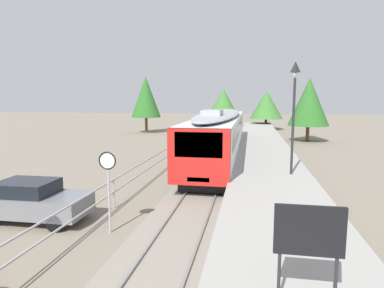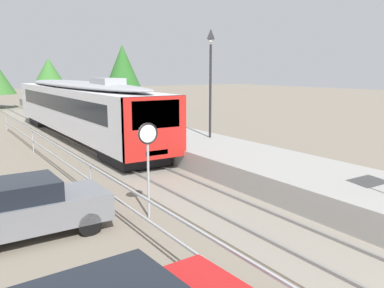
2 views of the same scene
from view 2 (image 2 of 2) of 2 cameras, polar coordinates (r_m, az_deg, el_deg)
ground_plane at (r=23.07m, az=-21.69°, el=-0.78°), size 160.00×160.00×0.00m
track_rails at (r=23.80m, az=-14.62°, el=0.05°), size 3.20×60.00×0.14m
commuter_train at (r=25.24m, az=-16.16°, el=5.41°), size 2.82×20.68×3.74m
station_platform at (r=24.92m, az=-7.57°, el=1.73°), size 3.90×60.00×0.90m
platform_lamp_mid_platform at (r=19.76m, az=2.71°, el=11.67°), size 0.34×0.34×5.35m
speed_limit_sign at (r=11.18m, az=-6.39°, el=-0.37°), size 0.61×0.10×2.81m
carpark_fence at (r=13.32m, az=-14.51°, el=-4.24°), size 0.06×36.06×1.25m
parked_hatchback_grey at (r=11.03m, az=-23.00°, el=-8.50°), size 4.03×1.82×1.53m
tree_behind_carpark at (r=51.17m, az=-19.99°, el=9.30°), size 4.84×4.84×5.74m
tree_distant_centre at (r=39.48m, az=-9.99°, el=10.35°), size 4.25×4.25×6.71m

